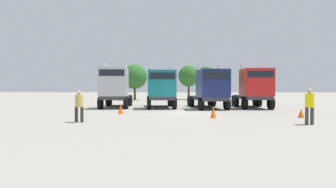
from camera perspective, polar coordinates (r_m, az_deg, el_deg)
The scene contains 13 objects.
ground at distance 17.75m, azimuth 4.22°, elevation -4.48°, with size 200.00×200.00×0.00m, color gray.
semi_truck_silver at distance 22.39m, azimuth -12.63°, elevation 1.58°, with size 3.16×6.33×4.26m.
semi_truck_teal at distance 21.50m, azimuth -1.70°, elevation 1.29°, with size 3.19×5.91×3.98m.
semi_truck_navy at distance 21.22m, azimuth 10.11°, elevation 1.23°, with size 3.31×6.63×3.99m.
semi_truck_red at distance 22.71m, azimuth 20.01°, elevation 1.43°, with size 2.77×5.81×4.11m.
visitor_in_hivis at distance 13.59m, azimuth 30.92°, elevation -2.02°, with size 0.46×0.45×1.79m.
visitor_with_camera at distance 13.36m, azimuth -20.62°, elevation -2.27°, with size 0.50×0.50×1.68m.
traffic_cone_near at distance 17.18m, azimuth -11.32°, elevation -3.60°, with size 0.36×0.36×0.65m, color #F2590C.
traffic_cone_mid at distance 16.65m, azimuth 29.40°, elevation -4.05°, with size 0.36×0.36×0.56m, color #F2590C.
traffic_cone_far at distance 14.63m, azimuth 10.85°, elevation -4.39°, with size 0.36×0.36×0.68m, color #F2590C.
oak_far_left at distance 38.05m, azimuth -8.01°, elevation 4.17°, with size 3.91×3.91×5.68m.
oak_far_centre at distance 39.28m, azimuth 5.00°, elevation 4.32°, with size 3.47×3.47×5.62m.
oak_far_right at distance 42.80m, azimuth 9.30°, elevation 4.32°, with size 3.44×3.44×5.80m.
Camera 1 is at (-0.73, -17.64, 1.78)m, focal length 25.32 mm.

